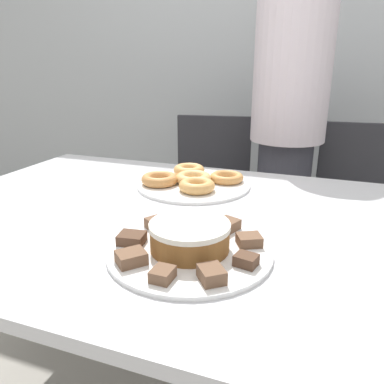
# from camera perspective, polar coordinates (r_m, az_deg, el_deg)

# --- Properties ---
(wall_back) EXTENTS (8.00, 0.05, 2.60)m
(wall_back) POSITION_cam_1_polar(r_m,az_deg,el_deg) (2.53, 13.69, 22.33)
(wall_back) COLOR #B2B7BC
(wall_back) RESTS_ON ground_plane
(table) EXTENTS (1.62, 1.03, 0.73)m
(table) POSITION_cam_1_polar(r_m,az_deg,el_deg) (1.06, 0.02, -7.65)
(table) COLOR silver
(table) RESTS_ON ground_plane
(person_standing) EXTENTS (0.34, 0.34, 1.60)m
(person_standing) POSITION_cam_1_polar(r_m,az_deg,el_deg) (1.81, 14.34, 9.30)
(person_standing) COLOR #383842
(person_standing) RESTS_ON ground_plane
(office_chair_left) EXTENTS (0.51, 0.51, 0.87)m
(office_chair_left) POSITION_cam_1_polar(r_m,az_deg,el_deg) (1.99, 2.66, -2.37)
(office_chair_left) COLOR black
(office_chair_left) RESTS_ON ground_plane
(office_chair_right) EXTENTS (0.47, 0.47, 0.87)m
(office_chair_right) POSITION_cam_1_polar(r_m,az_deg,el_deg) (1.92, 23.85, -4.87)
(office_chair_right) COLOR black
(office_chair_right) RESTS_ON ground_plane
(plate_cake) EXTENTS (0.37, 0.37, 0.01)m
(plate_cake) POSITION_cam_1_polar(r_m,az_deg,el_deg) (0.84, -0.35, -8.94)
(plate_cake) COLOR white
(plate_cake) RESTS_ON table
(plate_donuts) EXTENTS (0.39, 0.39, 0.01)m
(plate_donuts) POSITION_cam_1_polar(r_m,az_deg,el_deg) (1.29, 0.22, 1.19)
(plate_donuts) COLOR white
(plate_donuts) RESTS_ON table
(frosted_cake) EXTENTS (0.18, 0.18, 0.06)m
(frosted_cake) POSITION_cam_1_polar(r_m,az_deg,el_deg) (0.83, -0.35, -6.73)
(frosted_cake) COLOR brown
(frosted_cake) RESTS_ON plate_cake
(lamington_0) EXTENTS (0.05, 0.05, 0.02)m
(lamington_0) POSITION_cam_1_polar(r_m,az_deg,el_deg) (0.78, 8.24, -10.24)
(lamington_0) COLOR #513828
(lamington_0) RESTS_ON plate_cake
(lamington_1) EXTENTS (0.07, 0.06, 0.02)m
(lamington_1) POSITION_cam_1_polar(r_m,az_deg,el_deg) (0.86, 8.70, -7.25)
(lamington_1) COLOR brown
(lamington_1) RESTS_ON plate_cake
(lamington_2) EXTENTS (0.07, 0.07, 0.03)m
(lamington_2) POSITION_cam_1_polar(r_m,az_deg,el_deg) (0.93, 5.31, -5.04)
(lamington_2) COLOR brown
(lamington_2) RESTS_ON plate_cake
(lamington_3) EXTENTS (0.05, 0.06, 0.03)m
(lamington_3) POSITION_cam_1_polar(r_m,az_deg,el_deg) (0.96, -0.02, -4.13)
(lamington_3) COLOR #513828
(lamington_3) RESTS_ON plate_cake
(lamington_4) EXTENTS (0.06, 0.06, 0.03)m
(lamington_4) POSITION_cam_1_polar(r_m,az_deg,el_deg) (0.93, -5.46, -4.84)
(lamington_4) COLOR brown
(lamington_4) RESTS_ON plate_cake
(lamington_5) EXTENTS (0.06, 0.06, 0.02)m
(lamington_5) POSITION_cam_1_polar(r_m,az_deg,el_deg) (0.87, -9.16, -6.99)
(lamington_5) COLOR #513828
(lamington_5) RESTS_ON plate_cake
(lamington_6) EXTENTS (0.07, 0.08, 0.03)m
(lamington_6) POSITION_cam_1_polar(r_m,az_deg,el_deg) (0.79, -9.25, -9.84)
(lamington_6) COLOR brown
(lamington_6) RESTS_ON plate_cake
(lamington_7) EXTENTS (0.04, 0.05, 0.02)m
(lamington_7) POSITION_cam_1_polar(r_m,az_deg,el_deg) (0.73, -4.51, -12.40)
(lamington_7) COLOR brown
(lamington_7) RESTS_ON plate_cake
(lamington_8) EXTENTS (0.07, 0.07, 0.03)m
(lamington_8) POSITION_cam_1_polar(r_m,az_deg,el_deg) (0.72, 3.00, -12.42)
(lamington_8) COLOR brown
(lamington_8) RESTS_ON plate_cake
(donut_0) EXTENTS (0.12, 0.12, 0.03)m
(donut_0) POSITION_cam_1_polar(r_m,az_deg,el_deg) (1.28, 0.23, 2.12)
(donut_0) COLOR #E5AD66
(donut_0) RESTS_ON plate_donuts
(donut_1) EXTENTS (0.11, 0.11, 0.04)m
(donut_1) POSITION_cam_1_polar(r_m,az_deg,el_deg) (1.38, -0.46, 3.35)
(donut_1) COLOR tan
(donut_1) RESTS_ON plate_donuts
(donut_2) EXTENTS (0.12, 0.12, 0.03)m
(donut_2) POSITION_cam_1_polar(r_m,az_deg,el_deg) (1.28, -4.94, 1.96)
(donut_2) COLOR #C68447
(donut_2) RESTS_ON plate_donuts
(donut_3) EXTENTS (0.12, 0.12, 0.04)m
(donut_3) POSITION_cam_1_polar(r_m,az_deg,el_deg) (1.20, 0.75, 0.97)
(donut_3) COLOR tan
(donut_3) RESTS_ON plate_donuts
(donut_4) EXTENTS (0.12, 0.12, 0.03)m
(donut_4) POSITION_cam_1_polar(r_m,az_deg,el_deg) (1.31, 5.29, 2.24)
(donut_4) COLOR #D18E4C
(donut_4) RESTS_ON plate_donuts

